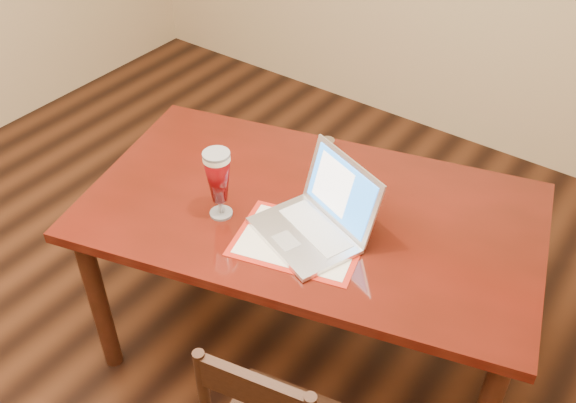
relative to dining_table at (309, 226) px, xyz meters
The scene contains 2 objects.
ground 0.97m from the dining_table, 123.17° to the right, with size 5.00×5.00×0.00m, color black.
dining_table is the anchor object (origin of this frame).
Camera 1 is at (1.36, -0.94, 2.29)m, focal length 40.00 mm.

